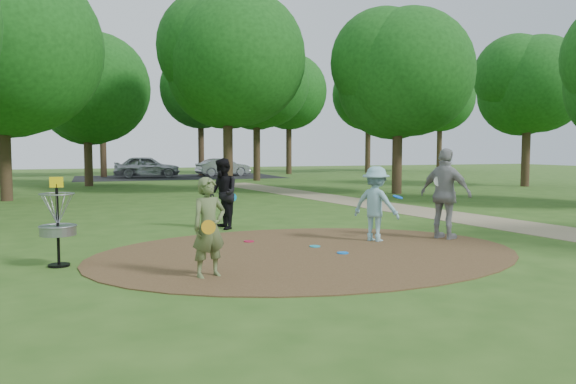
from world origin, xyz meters
name	(u,v)px	position (x,y,z in m)	size (l,w,h in m)	color
ground	(309,253)	(0.00, 0.00, 0.00)	(100.00, 100.00, 0.00)	#2D5119
dirt_clearing	(309,253)	(0.00, 0.00, 0.01)	(8.40, 8.40, 0.02)	#47301C
footpath	(508,224)	(6.50, 2.00, 0.01)	(2.00, 40.00, 0.01)	#8C7A5B
parking_lot	(179,177)	(2.00, 30.00, 0.00)	(14.00, 8.00, 0.01)	black
player_observer_with_disc	(209,228)	(-2.23, -1.39, 0.79)	(0.66, 0.54, 1.58)	#58673B
player_throwing_with_disc	(376,204)	(1.88, 0.79, 0.82)	(1.27, 1.21, 1.64)	#81B4C1
player_walking_with_disc	(223,194)	(-0.83, 3.75, 0.89)	(0.77, 0.94, 1.79)	black
player_waiting_with_disc	(446,194)	(3.47, 0.52, 1.02)	(0.99, 1.28, 2.03)	gray
disc_ground_cyan	(315,246)	(0.34, 0.51, 0.03)	(0.22, 0.22, 0.02)	#179AB8
disc_ground_blue	(343,253)	(0.57, -0.33, 0.03)	(0.22, 0.22, 0.02)	blue
disc_ground_red	(249,241)	(-0.77, 1.56, 0.03)	(0.22, 0.22, 0.02)	#B61238
car_left	(147,167)	(-0.18, 29.97, 0.76)	(1.79, 4.46, 1.52)	#A5A5AC
car_right	(223,167)	(5.35, 30.57, 0.64)	(1.36, 3.91, 1.29)	#9B9BA2
disc_golf_basket	(57,216)	(-4.50, 0.30, 0.87)	(0.63, 0.63, 1.54)	black
tree_ring	(235,61)	(1.14, 10.21, 5.22)	(36.68, 45.38, 8.99)	#332316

